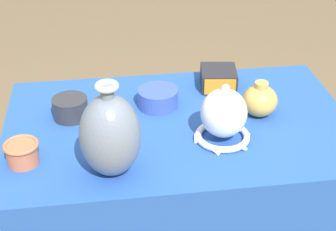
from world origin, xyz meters
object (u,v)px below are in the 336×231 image
object	(u,v)px
vase_dome_bell	(224,117)
cup_wide_terracotta	(22,152)
pot_squat_charcoal	(70,108)
mosaic_tile_box	(218,78)
vase_tall_bulbous	(110,135)
pot_squat_cobalt	(158,98)
jar_round_ochre	(260,100)

from	to	relation	value
vase_dome_bell	cup_wide_terracotta	bearing A→B (deg)	-175.95
vase_dome_bell	pot_squat_charcoal	distance (m)	0.54
mosaic_tile_box	cup_wide_terracotta	world-z (taller)	mosaic_tile_box
vase_tall_bulbous	pot_squat_cobalt	xyz separation A→B (m)	(0.18, 0.37, -0.10)
vase_tall_bulbous	cup_wide_terracotta	xyz separation A→B (m)	(-0.27, 0.08, -0.09)
mosaic_tile_box	vase_tall_bulbous	bearing A→B (deg)	-124.00
jar_round_ochre	vase_tall_bulbous	bearing A→B (deg)	-153.92
pot_squat_cobalt	vase_tall_bulbous	bearing A→B (deg)	-116.33
jar_round_ochre	pot_squat_charcoal	world-z (taller)	jar_round_ochre
vase_dome_bell	pot_squat_charcoal	bearing A→B (deg)	157.37
cup_wide_terracotta	pot_squat_charcoal	world-z (taller)	pot_squat_charcoal
vase_tall_bulbous	pot_squat_cobalt	world-z (taller)	vase_tall_bulbous
mosaic_tile_box	jar_round_ochre	bearing A→B (deg)	-58.45
pot_squat_charcoal	pot_squat_cobalt	bearing A→B (deg)	6.50
vase_dome_bell	jar_round_ochre	bearing A→B (deg)	39.26
vase_tall_bulbous	pot_squat_cobalt	size ratio (longest dim) A/B	2.05
pot_squat_cobalt	vase_dome_bell	bearing A→B (deg)	-52.76
vase_tall_bulbous	mosaic_tile_box	world-z (taller)	vase_tall_bulbous
mosaic_tile_box	cup_wide_terracotta	bearing A→B (deg)	-142.36
vase_tall_bulbous	vase_dome_bell	size ratio (longest dim) A/B	1.45
jar_round_ochre	pot_squat_charcoal	xyz separation A→B (m)	(-0.66, 0.07, -0.02)
pot_squat_cobalt	cup_wide_terracotta	bearing A→B (deg)	-147.51
pot_squat_cobalt	pot_squat_charcoal	xyz separation A→B (m)	(-0.31, -0.04, 0.00)
vase_dome_bell	cup_wide_terracotta	xyz separation A→B (m)	(-0.63, -0.04, -0.05)
pot_squat_cobalt	pot_squat_charcoal	distance (m)	0.31
mosaic_tile_box	cup_wide_terracotta	xyz separation A→B (m)	(-0.70, -0.40, 0.00)
mosaic_tile_box	pot_squat_charcoal	size ratio (longest dim) A/B	1.30
jar_round_ochre	pot_squat_charcoal	bearing A→B (deg)	173.61
mosaic_tile_box	pot_squat_cobalt	xyz separation A→B (m)	(-0.25, -0.11, -0.00)
pot_squat_cobalt	cup_wide_terracotta	xyz separation A→B (m)	(-0.45, -0.29, 0.01)
vase_tall_bulbous	vase_dome_bell	xyz separation A→B (m)	(0.37, 0.13, -0.05)
pot_squat_charcoal	mosaic_tile_box	bearing A→B (deg)	14.78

